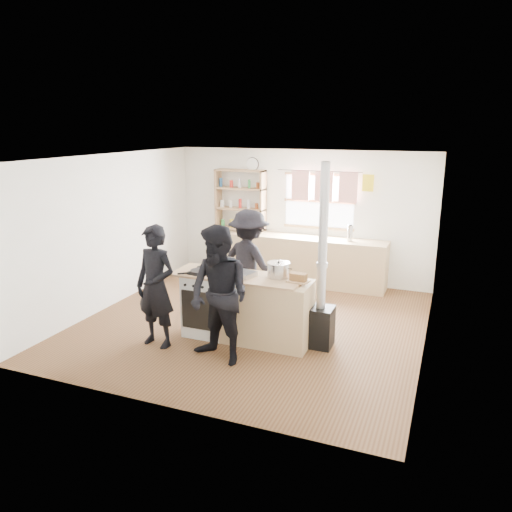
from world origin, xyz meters
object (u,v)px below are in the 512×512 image
skillet_greens (201,271)px  person_far (249,264)px  roast_tray (242,273)px  cooking_island (247,308)px  flue_heater (321,302)px  person_near_right (219,296)px  thermos (350,233)px  person_near_left (156,287)px  bread_board (298,278)px  stockpot_stove (225,265)px  stockpot_counter (278,270)px

skillet_greens → person_far: bearing=71.9°
skillet_greens → roast_tray: size_ratio=1.03×
cooking_island → skillet_greens: bearing=-169.0°
flue_heater → person_near_right: bearing=-139.7°
thermos → person_far: bearing=-121.9°
roast_tray → flue_heater: 1.13m
flue_heater → person_far: bearing=151.8°
skillet_greens → person_near_left: bearing=-129.8°
cooking_island → person_near_left: (-1.06, -0.63, 0.37)m
skillet_greens → flue_heater: size_ratio=0.16×
skillet_greens → person_far: 1.05m
person_near_left → person_far: size_ratio=0.99×
person_near_left → bread_board: bearing=26.9°
person_near_right → thermos: bearing=93.2°
stockpot_stove → person_far: size_ratio=0.15×
skillet_greens → person_near_left: (-0.42, -0.50, -0.12)m
cooking_island → bread_board: 0.90m
skillet_greens → roast_tray: 0.60m
bread_board → person_near_right: person_near_right is taller
stockpot_stove → bread_board: size_ratio=0.83×
person_near_right → skillet_greens: bearing=151.2°
flue_heater → person_near_right: size_ratio=1.41×
thermos → person_far: 2.25m
skillet_greens → flue_heater: flue_heater is taller
person_far → cooking_island: bearing=128.6°
person_near_left → roast_tray: bearing=38.8°
thermos → flue_heater: flue_heater is taller
thermos → bread_board: 2.77m
cooking_island → stockpot_counter: stockpot_counter is taller
thermos → stockpot_counter: thermos is taller
stockpot_counter → stockpot_stove: bearing=180.0°
roast_tray → person_near_right: bearing=-89.4°
stockpot_stove → person_near_left: (-0.69, -0.74, -0.18)m
cooking_island → flue_heater: (1.02, 0.15, 0.18)m
thermos → person_far: size_ratio=0.17×
cooking_island → stockpot_counter: 0.72m
person_near_left → skillet_greens: bearing=57.7°
skillet_greens → roast_tray: bearing=10.7°
skillet_greens → person_near_right: bearing=-46.6°
roast_tray → person_near_right: (0.01, -0.74, -0.08)m
thermos → stockpot_counter: size_ratio=0.92×
stockpot_stove → person_far: (0.05, 0.76, -0.17)m
thermos → cooking_island: size_ratio=0.15×
cooking_island → bread_board: bearing=0.6°
cooking_island → person_far: (-0.32, 0.87, 0.38)m
person_near_left → stockpot_counter: bearing=33.9°
bread_board → stockpot_stove: bearing=174.7°
stockpot_counter → person_near_right: bearing=-118.7°
stockpot_stove → person_near_left: person_near_left is taller
cooking_island → person_near_right: 0.86m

